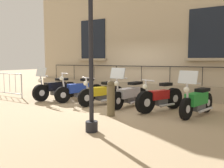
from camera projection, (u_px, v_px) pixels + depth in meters
ground_plane at (119, 104)px, 8.55m from camera, size 60.00×60.00×0.00m
building_facade at (146, 18)px, 10.32m from camera, size 0.82×12.10×7.14m
motorcycle_black at (56, 89)px, 9.68m from camera, size 2.11×0.82×1.34m
motorcycle_blue at (80, 90)px, 9.23m from camera, size 2.05×0.97×1.14m
motorcycle_yellow at (102, 93)px, 8.49m from camera, size 1.97×0.95×1.03m
motorcycle_silver at (129, 94)px, 8.11m from camera, size 2.02×0.77×1.38m
motorcycle_red at (160, 98)px, 7.42m from camera, size 1.88×0.96×1.03m
motorcycle_green at (197, 101)px, 6.75m from camera, size 1.91×0.82×1.34m
lamppost at (91, 8)px, 5.02m from camera, size 0.36×0.36×4.54m
crowd_barrier at (7, 84)px, 10.52m from camera, size 0.15×2.19×1.05m
bollard at (111, 98)px, 6.75m from camera, size 0.23×0.23×1.05m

